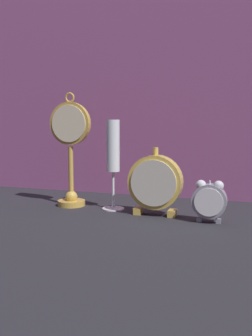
{
  "coord_description": "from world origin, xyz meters",
  "views": [
    {
      "loc": [
        0.33,
        -0.88,
        0.24
      ],
      "look_at": [
        0.0,
        0.08,
        0.12
      ],
      "focal_mm": 40.0,
      "sensor_mm": 36.0,
      "label": 1
    }
  ],
  "objects_px": {
    "pocket_watch_on_stand": "(70,150)",
    "champagne_flute": "(113,154)",
    "alarm_clock_twin_bell": "(209,199)",
    "mantel_clock_silver": "(155,183)"
  },
  "relations": [
    {
      "from": "mantel_clock_silver",
      "to": "champagne_flute",
      "type": "height_order",
      "value": "champagne_flute"
    },
    {
      "from": "pocket_watch_on_stand",
      "to": "mantel_clock_silver",
      "type": "relative_size",
      "value": 1.84
    },
    {
      "from": "alarm_clock_twin_bell",
      "to": "mantel_clock_silver",
      "type": "height_order",
      "value": "mantel_clock_silver"
    },
    {
      "from": "alarm_clock_twin_bell",
      "to": "champagne_flute",
      "type": "height_order",
      "value": "champagne_flute"
    },
    {
      "from": "alarm_clock_twin_bell",
      "to": "mantel_clock_silver",
      "type": "bearing_deg",
      "value": 168.61
    },
    {
      "from": "pocket_watch_on_stand",
      "to": "champagne_flute",
      "type": "relative_size",
      "value": 1.31
    },
    {
      "from": "mantel_clock_silver",
      "to": "alarm_clock_twin_bell",
      "type": "bearing_deg",
      "value": -11.39
    },
    {
      "from": "mantel_clock_silver",
      "to": "champagne_flute",
      "type": "xyz_separation_m",
      "value": [
        -0.13,
        0.03,
        0.07
      ]
    },
    {
      "from": "pocket_watch_on_stand",
      "to": "champagne_flute",
      "type": "bearing_deg",
      "value": -1.64
    },
    {
      "from": "alarm_clock_twin_bell",
      "to": "mantel_clock_silver",
      "type": "relative_size",
      "value": 0.58
    }
  ]
}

